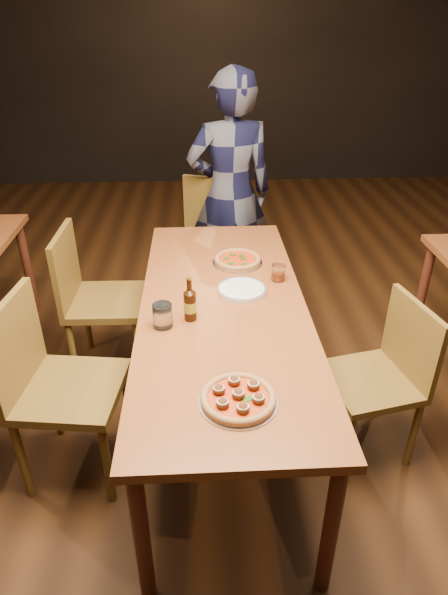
{
  "coord_description": "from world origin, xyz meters",
  "views": [
    {
      "loc": [
        -0.11,
        -2.05,
        1.98
      ],
      "look_at": [
        0.0,
        -0.05,
        0.82
      ],
      "focal_mm": 30.0,
      "sensor_mm": 36.0,
      "label": 1
    }
  ],
  "objects_px": {
    "amber_glass": "(278,272)",
    "diner": "(230,195)",
    "table_main": "(223,317)",
    "chair_end": "(205,246)",
    "plate_stack": "(242,290)",
    "pizza_meatball": "(238,398)",
    "chair_main_e": "(370,380)",
    "water_glass": "(163,316)",
    "chair_main_nw": "(70,389)",
    "chair_main_sw": "(106,300)",
    "pizza_margherita": "(237,260)",
    "beer_bottle": "(190,305)"
  },
  "relations": [
    {
      "from": "pizza_meatball",
      "to": "plate_stack",
      "type": "relative_size",
      "value": 1.2
    },
    {
      "from": "plate_stack",
      "to": "water_glass",
      "type": "bearing_deg",
      "value": -142.28
    },
    {
      "from": "chair_main_e",
      "to": "pizza_margherita",
      "type": "distance_m",
      "value": 0.96
    },
    {
      "from": "chair_end",
      "to": "amber_glass",
      "type": "relative_size",
      "value": 11.2
    },
    {
      "from": "plate_stack",
      "to": "diner",
      "type": "height_order",
      "value": "diner"
    },
    {
      "from": "water_glass",
      "to": "chair_main_nw",
      "type": "bearing_deg",
      "value": -167.11
    },
    {
      "from": "chair_main_nw",
      "to": "amber_glass",
      "type": "bearing_deg",
      "value": -56.15
    },
    {
      "from": "chair_end",
      "to": "amber_glass",
      "type": "bearing_deg",
      "value": -51.37
    },
    {
      "from": "amber_glass",
      "to": "diner",
      "type": "height_order",
      "value": "diner"
    },
    {
      "from": "beer_bottle",
      "to": "plate_stack",
      "type": "bearing_deg",
      "value": 43.34
    },
    {
      "from": "pizza_margherita",
      "to": "amber_glass",
      "type": "xyz_separation_m",
      "value": [
        0.2,
        -0.21,
        0.03
      ]
    },
    {
      "from": "chair_main_e",
      "to": "chair_end",
      "type": "xyz_separation_m",
      "value": [
        -0.76,
        1.48,
        0.06
      ]
    },
    {
      "from": "plate_stack",
      "to": "diner",
      "type": "distance_m",
      "value": 1.24
    },
    {
      "from": "pizza_margherita",
      "to": "diner",
      "type": "bearing_deg",
      "value": 88.98
    },
    {
      "from": "plate_stack",
      "to": "amber_glass",
      "type": "height_order",
      "value": "amber_glass"
    },
    {
      "from": "beer_bottle",
      "to": "amber_glass",
      "type": "xyz_separation_m",
      "value": [
        0.46,
        0.36,
        -0.03
      ]
    },
    {
      "from": "table_main",
      "to": "pizza_meatball",
      "type": "relative_size",
      "value": 6.83
    },
    {
      "from": "table_main",
      "to": "chair_main_nw",
      "type": "relative_size",
      "value": 2.04
    },
    {
      "from": "plate_stack",
      "to": "diner",
      "type": "xyz_separation_m",
      "value": [
        0.02,
        1.24,
        0.08
      ]
    },
    {
      "from": "chair_main_sw",
      "to": "pizza_meatball",
      "type": "distance_m",
      "value": 1.44
    },
    {
      "from": "chair_main_e",
      "to": "diner",
      "type": "bearing_deg",
      "value": -172.19
    },
    {
      "from": "chair_end",
      "to": "diner",
      "type": "xyz_separation_m",
      "value": [
        0.18,
        0.1,
        0.35
      ]
    },
    {
      "from": "chair_end",
      "to": "pizza_meatball",
      "type": "xyz_separation_m",
      "value": [
        0.08,
        -1.95,
        0.28
      ]
    },
    {
      "from": "plate_stack",
      "to": "water_glass",
      "type": "distance_m",
      "value": 0.48
    },
    {
      "from": "chair_main_sw",
      "to": "diner",
      "type": "relative_size",
      "value": 0.57
    },
    {
      "from": "table_main",
      "to": "beer_bottle",
      "type": "relative_size",
      "value": 9.65
    },
    {
      "from": "plate_stack",
      "to": "beer_bottle",
      "type": "relative_size",
      "value": 1.18
    },
    {
      "from": "diner",
      "to": "chair_main_nw",
      "type": "bearing_deg",
      "value": 54.4
    },
    {
      "from": "diner",
      "to": "chair_main_sw",
      "type": "bearing_deg",
      "value": 37.46
    },
    {
      "from": "table_main",
      "to": "amber_glass",
      "type": "distance_m",
      "value": 0.4
    },
    {
      "from": "chair_main_e",
      "to": "chair_end",
      "type": "relative_size",
      "value": 0.88
    },
    {
      "from": "pizza_margherita",
      "to": "plate_stack",
      "type": "distance_m",
      "value": 0.33
    },
    {
      "from": "chair_main_e",
      "to": "water_glass",
      "type": "distance_m",
      "value": 1.04
    },
    {
      "from": "amber_glass",
      "to": "diner",
      "type": "xyz_separation_m",
      "value": [
        -0.18,
        1.12,
        0.05
      ]
    },
    {
      "from": "table_main",
      "to": "chair_end",
      "type": "relative_size",
      "value": 2.03
    },
    {
      "from": "chair_main_nw",
      "to": "chair_main_sw",
      "type": "height_order",
      "value": "chair_main_nw"
    },
    {
      "from": "chair_end",
      "to": "pizza_meatball",
      "type": "bearing_deg",
      "value": -68.62
    },
    {
      "from": "chair_main_sw",
      "to": "chair_main_e",
      "type": "bearing_deg",
      "value": -117.9
    },
    {
      "from": "diner",
      "to": "pizza_margherita",
      "type": "bearing_deg",
      "value": 80.42
    },
    {
      "from": "water_glass",
      "to": "diner",
      "type": "xyz_separation_m",
      "value": [
        0.4,
        1.53,
        0.04
      ]
    },
    {
      "from": "chair_main_nw",
      "to": "chair_main_sw",
      "type": "distance_m",
      "value": 0.81
    },
    {
      "from": "water_glass",
      "to": "plate_stack",
      "type": "bearing_deg",
      "value": 37.72
    },
    {
      "from": "amber_glass",
      "to": "diner",
      "type": "relative_size",
      "value": 0.05
    },
    {
      "from": "chair_end",
      "to": "pizza_meatball",
      "type": "height_order",
      "value": "chair_end"
    },
    {
      "from": "diner",
      "to": "chair_end",
      "type": "bearing_deg",
      "value": 19.68
    },
    {
      "from": "diner",
      "to": "amber_glass",
      "type": "bearing_deg",
      "value": 90.65
    },
    {
      "from": "beer_bottle",
      "to": "diner",
      "type": "height_order",
      "value": "diner"
    },
    {
      "from": "chair_main_sw",
      "to": "water_glass",
      "type": "bearing_deg",
      "value": -149.86
    },
    {
      "from": "table_main",
      "to": "amber_glass",
      "type": "xyz_separation_m",
      "value": [
        0.3,
        0.24,
        0.12
      ]
    },
    {
      "from": "chair_main_nw",
      "to": "amber_glass",
      "type": "xyz_separation_m",
      "value": [
        1.01,
        0.51,
        0.3
      ]
    }
  ]
}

